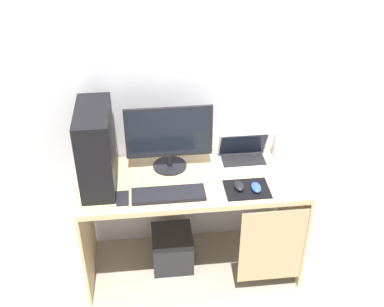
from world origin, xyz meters
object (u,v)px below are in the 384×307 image
mouse_right (256,187)px  cell_phone (123,198)px  monitor (169,138)px  subwoofer (172,248)px  laptop (244,156)px  pc_tower (96,148)px  mouse_left (239,186)px  speaker (279,144)px  keyboard (169,194)px

mouse_right → cell_phone: size_ratio=0.74×
monitor → cell_phone: (-0.29, -0.28, -0.21)m
mouse_right → subwoofer: (-0.49, 0.19, -0.62)m
monitor → laptop: (0.47, 0.01, -0.17)m
pc_tower → monitor: size_ratio=0.93×
mouse_left → speaker: bearing=45.2°
pc_tower → monitor: (0.42, 0.11, -0.03)m
speaker → keyboard: size_ratio=0.43×
speaker → keyboard: 0.80m
monitor → mouse_right: (0.48, -0.29, -0.19)m
mouse_left → cell_phone: (-0.67, -0.02, -0.02)m
laptop → mouse_right: bearing=-87.5°
speaker → keyboard: speaker is taller
speaker → mouse_left: speaker is taller
pc_tower → laptop: 0.92m
monitor → mouse_left: 0.51m
laptop → mouse_left: bearing=-106.4°
keyboard → cell_phone: bearing=179.4°
cell_phone → subwoofer: 0.69m
keyboard → subwoofer: keyboard is taller
laptop → speaker: size_ratio=1.75×
laptop → cell_phone: 0.81m
speaker → subwoofer: speaker is taller
keyboard → mouse_left: bearing=2.8°
speaker → subwoofer: size_ratio=0.67×
pc_tower → speaker: (1.12, 0.16, -0.15)m
laptop → speaker: laptop is taller
laptop → subwoofer: (-0.47, -0.11, -0.64)m
laptop → keyboard: laptop is taller
monitor → speaker: 0.71m
speaker → keyboard: (-0.73, -0.34, -0.08)m
laptop → subwoofer: size_ratio=1.18×
monitor → speaker: size_ratio=2.92×
speaker → pc_tower: bearing=-171.8°
subwoofer → pc_tower: bearing=-178.4°
keyboard → subwoofer: bearing=83.3°
laptop → speaker: bearing=9.1°
speaker → subwoofer: (-0.70, -0.15, -0.68)m
cell_phone → subwoofer: bearing=33.1°
mouse_right → laptop: bearing=92.5°
monitor → mouse_right: 0.59m
mouse_left → subwoofer: 0.75m
keyboard → mouse_right: 0.51m
monitor → subwoofer: monitor is taller
keyboard → monitor: bearing=84.2°
laptop → mouse_left: size_ratio=3.25×
keyboard → pc_tower: bearing=156.0°
laptop → subwoofer: laptop is taller
pc_tower → monitor: bearing=14.9°
monitor → keyboard: (-0.03, -0.29, -0.20)m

